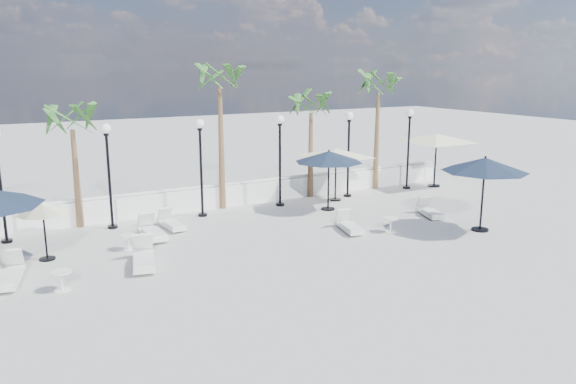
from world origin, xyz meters
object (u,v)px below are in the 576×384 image
lounger_5 (171,223)px  parasol_cream_small (42,208)px  lounger_1 (8,275)px  lounger_4 (144,258)px  lounger_7 (430,211)px  parasol_cream_sq_a (336,149)px  parasol_navy_right (485,165)px  parasol_cream_sq_b (437,134)px  lounger_3 (152,231)px  lounger_6 (349,226)px  parasol_navy_mid (329,157)px

lounger_5 → parasol_cream_small: size_ratio=0.87×
lounger_1 → lounger_4: 3.63m
lounger_5 → lounger_7: size_ratio=0.96×
lounger_4 → parasol_cream_sq_a: size_ratio=0.41×
lounger_7 → parasol_navy_right: (0.24, -2.33, 2.19)m
parasol_cream_sq_b → lounger_7: bearing=-135.0°
lounger_3 → parasol_cream_sq_a: 9.04m
parasol_cream_sq_a → parasol_cream_sq_b: parasol_cream_sq_b is taller
parasol_cream_sq_a → parasol_cream_sq_b: 5.91m
lounger_6 → parasol_navy_right: (4.20, -2.24, 2.19)m
lounger_5 → parasol_cream_sq_a: 8.03m
parasol_cream_sq_a → parasol_cream_small: parasol_cream_sq_a is taller
lounger_3 → parasol_cream_sq_b: (14.57, 1.61, 2.37)m
lounger_3 → lounger_4: bearing=-111.6°
lounger_1 → lounger_6: lounger_1 is taller
lounger_6 → parasol_navy_mid: 3.74m
lounger_1 → lounger_3: bearing=37.4°
lounger_4 → lounger_7: size_ratio=1.19×
lounger_4 → parasol_cream_sq_a: bearing=37.3°
parasol_cream_sq_a → lounger_4: bearing=-156.5°
lounger_6 → parasol_cream_sq_a: parasol_cream_sq_a is taller
lounger_6 → parasol_cream_sq_a: 5.22m
lounger_3 → parasol_cream_small: bearing=-170.7°
lounger_6 → parasol_cream_sq_b: 9.50m
lounger_4 → parasol_navy_mid: size_ratio=0.73×
parasol_navy_right → parasol_cream_small: bearing=163.1°
lounger_4 → lounger_1: bearing=-173.5°
lounger_1 → parasol_cream_small: size_ratio=1.04×
parasol_navy_right → parasol_cream_sq_b: 7.61m
lounger_3 → parasol_navy_right: parasol_navy_right is taller
parasol_cream_sq_a → lounger_7: bearing=-67.4°
lounger_1 → lounger_7: bearing=10.6°
parasol_navy_right → parasol_cream_small: size_ratio=1.60×
lounger_5 → parasol_navy_right: (9.68, -5.70, 2.20)m
lounger_7 → lounger_4: bearing=-160.8°
lounger_1 → lounger_7: size_ratio=1.15×
parasol_navy_right → parasol_cream_sq_b: size_ratio=0.54×
lounger_3 → parasol_cream_sq_a: (8.66, 1.56, 2.06)m
lounger_4 → parasol_cream_small: (-2.45, 2.02, 1.38)m
lounger_6 → parasol_cream_small: size_ratio=0.92×
lounger_1 → lounger_3: (4.61, 2.17, -0.00)m
lounger_4 → parasol_cream_sq_b: 16.31m
parasol_cream_small → lounger_3: bearing=10.0°
lounger_3 → parasol_cream_small: parasol_cream_small is taller
lounger_5 → parasol_cream_sq_b: (13.63, 0.81, 2.40)m
parasol_cream_sq_a → parasol_cream_sq_b: (5.91, 0.05, 0.31)m
lounger_1 → parasol_cream_sq_b: 19.69m
parasol_navy_right → parasol_cream_sq_a: 6.75m
lounger_4 → parasol_cream_sq_a: (9.66, 4.20, 2.05)m
parasol_navy_mid → parasol_cream_sq_a: bearing=46.2°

